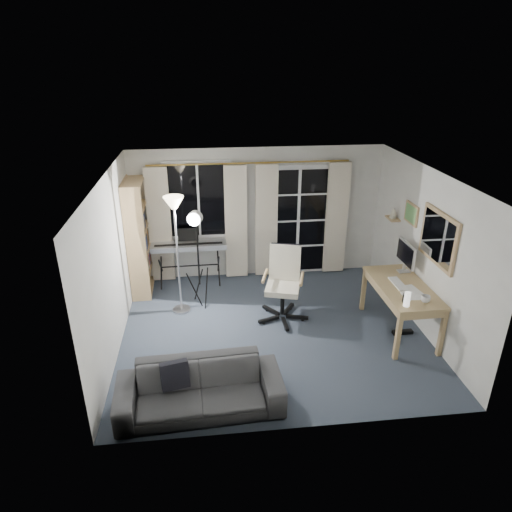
{
  "coord_description": "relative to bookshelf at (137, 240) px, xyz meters",
  "views": [
    {
      "loc": [
        -0.93,
        -5.83,
        3.87
      ],
      "look_at": [
        -0.22,
        0.35,
        1.1
      ],
      "focal_mm": 32.0,
      "sensor_mm": 36.0,
      "label": 1
    }
  ],
  "objects": [
    {
      "name": "floor",
      "position": [
        2.12,
        -1.58,
        -0.95
      ],
      "size": [
        4.5,
        4.0,
        0.02
      ],
      "primitive_type": "cube",
      "color": "#374151",
      "rests_on": "ground"
    },
    {
      "name": "window",
      "position": [
        1.07,
        0.39,
        0.56
      ],
      "size": [
        1.2,
        0.08,
        1.4
      ],
      "color": "white",
      "rests_on": "floor"
    },
    {
      "name": "french_door",
      "position": [
        2.87,
        0.39,
        0.08
      ],
      "size": [
        1.32,
        0.09,
        2.11
      ],
      "color": "white",
      "rests_on": "floor"
    },
    {
      "name": "curtains",
      "position": [
        1.99,
        0.3,
        0.15
      ],
      "size": [
        3.6,
        0.07,
        2.13
      ],
      "color": "gold",
      "rests_on": "floor"
    },
    {
      "name": "bookshelf",
      "position": [
        0.0,
        0.0,
        0.0
      ],
      "size": [
        0.34,
        0.93,
        1.99
      ],
      "rotation": [
        0.0,
        0.0,
        0.02
      ],
      "color": "tan",
      "rests_on": "floor"
    },
    {
      "name": "torchiere_lamp",
      "position": [
        0.73,
        -0.83,
        0.61
      ],
      "size": [
        0.35,
        0.35,
        1.94
      ],
      "rotation": [
        0.0,
        0.0,
        -0.14
      ],
      "color": "#B2B2B7",
      "rests_on": "floor"
    },
    {
      "name": "keyboard_piano",
      "position": [
        0.87,
        0.12,
        -0.21
      ],
      "size": [
        1.34,
        0.66,
        0.97
      ],
      "rotation": [
        0.0,
        0.0,
        0.02
      ],
      "color": "black",
      "rests_on": "floor"
    },
    {
      "name": "studio_light",
      "position": [
        1.02,
        -0.71,
        0.42
      ],
      "size": [
        0.37,
        0.37,
        1.7
      ],
      "rotation": [
        0.0,
        0.0,
        -0.3
      ],
      "color": "black",
      "rests_on": "floor"
    },
    {
      "name": "office_chair",
      "position": [
        2.36,
        -1.14,
        -0.26
      ],
      "size": [
        0.81,
        0.81,
        1.17
      ],
      "rotation": [
        0.0,
        0.0,
        -0.28
      ],
      "color": "black",
      "rests_on": "floor"
    },
    {
      "name": "desk",
      "position": [
        4.0,
        -1.8,
        -0.27
      ],
      "size": [
        0.74,
        1.44,
        0.77
      ],
      "rotation": [
        0.0,
        0.0,
        0.02
      ],
      "color": "tan",
      "rests_on": "floor"
    },
    {
      "name": "monitor",
      "position": [
        4.2,
        -1.35,
        0.11
      ],
      "size": [
        0.19,
        0.55,
        0.48
      ],
      "rotation": [
        0.0,
        0.0,
        0.02
      ],
      "color": "silver",
      "rests_on": "desk"
    },
    {
      "name": "desk_clutter",
      "position": [
        3.94,
        -2.03,
        -0.34
      ],
      "size": [
        0.44,
        0.87,
        0.97
      ],
      "rotation": [
        0.0,
        0.0,
        0.02
      ],
      "color": "white",
      "rests_on": "desk"
    },
    {
      "name": "mug",
      "position": [
        4.1,
        -2.3,
        -0.12
      ],
      "size": [
        0.13,
        0.1,
        0.13
      ],
      "primitive_type": "imported",
      "rotation": [
        0.0,
        0.0,
        0.02
      ],
      "color": "silver",
      "rests_on": "desk"
    },
    {
      "name": "wall_mirror",
      "position": [
        4.35,
        -1.93,
        0.61
      ],
      "size": [
        0.04,
        0.94,
        0.74
      ],
      "color": "tan",
      "rests_on": "floor"
    },
    {
      "name": "framed_print",
      "position": [
        4.35,
        -1.03,
        0.66
      ],
      "size": [
        0.03,
        0.42,
        0.32
      ],
      "color": "tan",
      "rests_on": "floor"
    },
    {
      "name": "wall_shelf",
      "position": [
        4.28,
        -0.53,
        0.46
      ],
      "size": [
        0.16,
        0.3,
        0.18
      ],
      "color": "tan",
      "rests_on": "floor"
    },
    {
      "name": "sofa",
      "position": [
        1.03,
        -3.13,
        -0.57
      ],
      "size": [
        1.95,
        0.66,
        0.75
      ],
      "rotation": [
        0.0,
        0.0,
        0.05
      ],
      "color": "#343537",
      "rests_on": "floor"
    }
  ]
}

